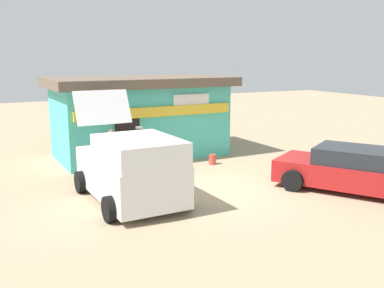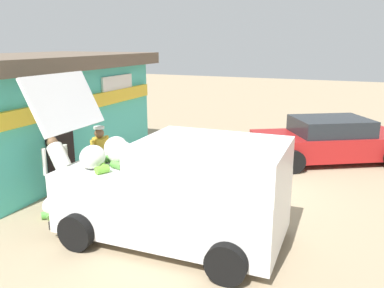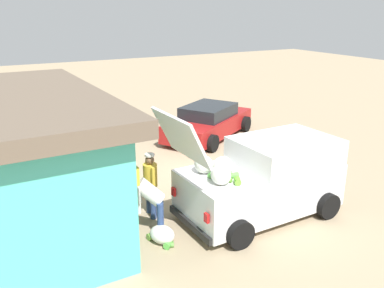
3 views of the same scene
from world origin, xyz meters
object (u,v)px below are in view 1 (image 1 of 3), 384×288
delivery_van (131,168)px  unloaded_banana_pile (101,172)px  vendor_standing (140,148)px  parked_sedan (353,170)px  paint_bucket (212,159)px  customer_bending (111,148)px  storefront_bar (140,116)px

delivery_van → unloaded_banana_pile: delivery_van is taller
vendor_standing → unloaded_banana_pile: 1.50m
parked_sedan → paint_bucket: size_ratio=12.84×
parked_sedan → unloaded_banana_pile: bearing=142.2°
parked_sedan → customer_bending: (-5.84, 4.91, 0.30)m
delivery_van → customer_bending: delivery_van is taller
storefront_bar → customer_bending: size_ratio=4.77×
paint_bucket → customer_bending: bearing=176.8°
delivery_van → parked_sedan: bearing=-18.2°
vendor_standing → unloaded_banana_pile: bearing=167.5°
delivery_van → unloaded_banana_pile: 2.90m
customer_bending → vendor_standing: bearing=-22.7°
parked_sedan → vendor_standing: 6.73m
storefront_bar → parked_sedan: size_ratio=1.52×
delivery_van → parked_sedan: (6.13, -2.02, -0.32)m
storefront_bar → unloaded_banana_pile: (-2.34, -2.53, -1.43)m
parked_sedan → storefront_bar: bearing=117.8°
vendor_standing → unloaded_banana_pile: vendor_standing is taller
parked_sedan → unloaded_banana_pile: parked_sedan is taller
storefront_bar → paint_bucket: storefront_bar is taller
parked_sedan → customer_bending: customer_bending is taller
parked_sedan → customer_bending: 7.63m
parked_sedan → paint_bucket: parked_sedan is taller
parked_sedan → vendor_standing: bearing=137.5°
delivery_van → unloaded_banana_pile: size_ratio=6.03×
vendor_standing → storefront_bar: bearing=69.1°
delivery_van → vendor_standing: bearing=65.0°
parked_sedan → unloaded_banana_pile: 7.88m
unloaded_banana_pile → paint_bucket: (4.15, -0.12, 0.00)m
unloaded_banana_pile → delivery_van: bearing=-88.2°
storefront_bar → delivery_van: bearing=-112.9°
delivery_van → paint_bucket: (4.06, 2.68, -0.75)m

